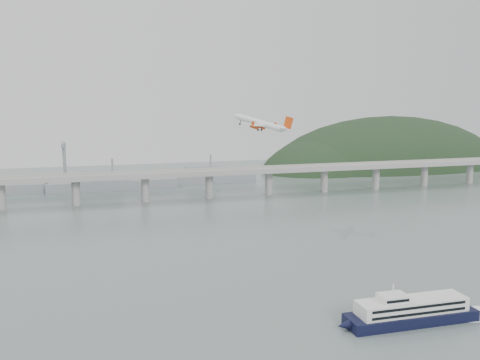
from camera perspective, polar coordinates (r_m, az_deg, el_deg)
name	(u,v)px	position (r m, az deg, el deg)	size (l,w,h in m)	color
ground	(280,287)	(210.94, 4.56, -11.86)	(900.00, 900.00, 0.00)	slate
bridge	(183,177)	(394.14, -6.46, 0.33)	(800.00, 22.00, 23.90)	gray
headland	(399,183)	(634.95, 17.37, -0.28)	(365.00, 155.00, 156.00)	black
ferry	(411,311)	(186.63, 18.68, -13.80)	(76.24, 14.42, 14.38)	black
airliner	(261,124)	(297.68, 2.41, 6.35)	(31.53, 30.32, 12.39)	white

